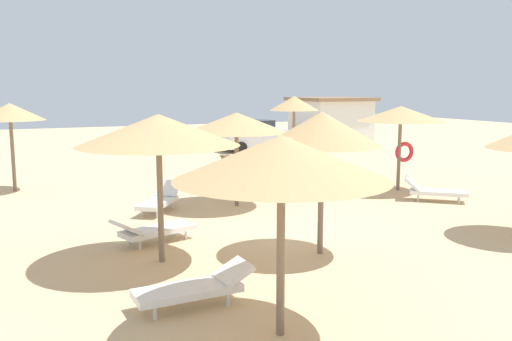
% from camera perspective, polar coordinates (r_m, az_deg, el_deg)
% --- Properties ---
extents(ground_plane, '(80.00, 80.00, 0.00)m').
position_cam_1_polar(ground_plane, '(12.64, 5.61, -7.26)').
color(ground_plane, '#D1B284').
extents(parasol_0, '(3.19, 3.19, 2.96)m').
position_cam_1_polar(parasol_0, '(10.70, -10.25, 4.19)').
color(parasol_0, '#75604C').
rests_on(parasol_0, ground).
extents(parasol_1, '(2.26, 2.26, 2.97)m').
position_cam_1_polar(parasol_1, '(19.85, -24.50, 5.61)').
color(parasol_1, '#75604C').
rests_on(parasol_1, ground).
extents(parasol_2, '(3.01, 3.01, 2.76)m').
position_cam_1_polar(parasol_2, '(15.80, -2.07, 5.05)').
color(parasol_2, '#75604C').
rests_on(parasol_2, ground).
extents(parasol_3, '(2.98, 2.98, 2.84)m').
position_cam_1_polar(parasol_3, '(7.31, 2.69, 1.30)').
color(parasol_3, '#75604C').
rests_on(parasol_3, ground).
extents(parasol_5, '(2.20, 2.20, 3.12)m').
position_cam_1_polar(parasol_5, '(24.08, 4.03, 7.03)').
color(parasol_5, '#75604C').
rests_on(parasol_5, ground).
extents(parasol_6, '(2.92, 2.92, 2.87)m').
position_cam_1_polar(parasol_6, '(18.91, 15.01, 5.69)').
color(parasol_6, '#75604C').
rests_on(parasol_6, ground).
extents(parasol_9, '(2.47, 2.47, 2.99)m').
position_cam_1_polar(parasol_9, '(11.17, 6.98, 4.33)').
color(parasol_9, '#75604C').
rests_on(parasol_9, ground).
extents(lounger_0, '(2.01, 1.19, 0.65)m').
position_cam_1_polar(lounger_0, '(12.43, -10.81, -6.17)').
color(lounger_0, white).
rests_on(lounger_0, ground).
extents(lounger_2, '(1.61, 1.88, 0.78)m').
position_cam_1_polar(lounger_2, '(15.56, -10.15, -3.10)').
color(lounger_2, white).
rests_on(lounger_2, ground).
extents(lounger_3, '(1.94, 0.73, 0.62)m').
position_cam_1_polar(lounger_3, '(8.89, -6.36, -12.13)').
color(lounger_3, white).
rests_on(lounger_3, ground).
extents(lounger_5, '(0.78, 1.90, 0.79)m').
position_cam_1_polar(lounger_5, '(25.67, 4.05, 1.61)').
color(lounger_5, white).
rests_on(lounger_5, ground).
extents(lounger_6, '(1.84, 1.73, 0.72)m').
position_cam_1_polar(lounger_6, '(17.61, 18.24, -2.06)').
color(lounger_6, white).
rests_on(lounger_6, ground).
extents(bench_1, '(0.46, 1.52, 0.49)m').
position_cam_1_polar(bench_1, '(23.85, -2.82, 1.14)').
color(bench_1, brown).
rests_on(bench_1, ground).
extents(parked_car, '(4.08, 2.15, 1.72)m').
position_cam_1_polar(parked_car, '(30.25, -0.06, 3.65)').
color(parked_car, silver).
rests_on(parked_car, ground).
extents(beach_cabana, '(4.04, 4.18, 2.94)m').
position_cam_1_polar(beach_cabana, '(32.30, 7.81, 5.08)').
color(beach_cabana, white).
rests_on(beach_cabana, ground).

